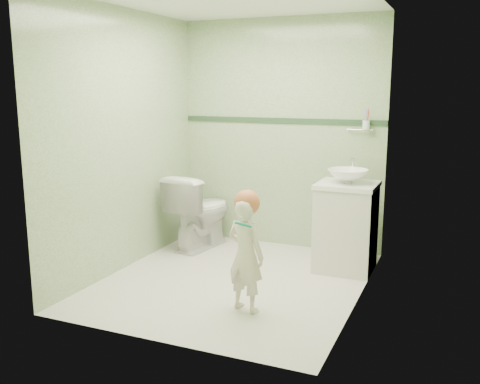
% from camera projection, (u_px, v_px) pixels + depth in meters
% --- Properties ---
extents(ground, '(2.50, 2.50, 0.00)m').
position_uv_depth(ground, '(233.00, 281.00, 4.73)').
color(ground, silver).
rests_on(ground, ground).
extents(room_shell, '(2.50, 2.54, 2.40)m').
position_uv_depth(room_shell, '(233.00, 147.00, 4.50)').
color(room_shell, '#8BAB79').
rests_on(room_shell, ground).
extents(trim_stripe, '(2.20, 0.02, 0.05)m').
position_uv_depth(trim_stripe, '(281.00, 120.00, 5.59)').
color(trim_stripe, '#274429').
rests_on(trim_stripe, room_shell).
extents(vanity, '(0.52, 0.50, 0.80)m').
position_uv_depth(vanity, '(346.00, 228.00, 4.96)').
color(vanity, silver).
rests_on(vanity, ground).
extents(counter, '(0.54, 0.52, 0.04)m').
position_uv_depth(counter, '(348.00, 185.00, 4.88)').
color(counter, white).
rests_on(counter, vanity).
extents(basin, '(0.37, 0.37, 0.13)m').
position_uv_depth(basin, '(348.00, 176.00, 4.87)').
color(basin, white).
rests_on(basin, counter).
extents(faucet, '(0.03, 0.13, 0.18)m').
position_uv_depth(faucet, '(352.00, 165.00, 5.02)').
color(faucet, silver).
rests_on(faucet, counter).
extents(cup_holder, '(0.26, 0.07, 0.21)m').
position_uv_depth(cup_holder, '(365.00, 125.00, 5.20)').
color(cup_holder, silver).
rests_on(cup_holder, room_shell).
extents(toilet, '(0.57, 0.84, 0.80)m').
position_uv_depth(toilet, '(200.00, 211.00, 5.66)').
color(toilet, white).
rests_on(toilet, ground).
extents(toddler, '(0.37, 0.29, 0.88)m').
position_uv_depth(toddler, '(246.00, 255.00, 4.04)').
color(toddler, silver).
rests_on(toddler, ground).
extents(hair_cap, '(0.20, 0.20, 0.20)m').
position_uv_depth(hair_cap, '(247.00, 203.00, 3.98)').
color(hair_cap, '#C2643B').
rests_on(hair_cap, toddler).
extents(teal_toothbrush, '(0.11, 0.14, 0.08)m').
position_uv_depth(teal_toothbrush, '(243.00, 224.00, 3.84)').
color(teal_toothbrush, '#0C806D').
rests_on(teal_toothbrush, toddler).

